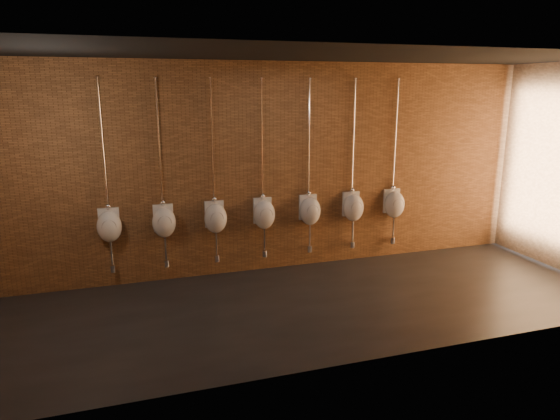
{
  "coord_description": "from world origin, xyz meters",
  "views": [
    {
      "loc": [
        -2.25,
        -5.75,
        2.81
      ],
      "look_at": [
        -0.14,
        0.9,
        1.1
      ],
      "focal_mm": 32.0,
      "sensor_mm": 36.0,
      "label": 1
    }
  ],
  "objects_px": {
    "urinal_0": "(109,225)",
    "urinal_3": "(264,213)",
    "urinal_4": "(310,210)",
    "urinal_6": "(394,203)",
    "urinal_5": "(353,207)",
    "urinal_1": "(164,221)",
    "urinal_2": "(216,217)"
  },
  "relations": [
    {
      "from": "urinal_0",
      "to": "urinal_6",
      "type": "bearing_deg",
      "value": 0.0
    },
    {
      "from": "urinal_2",
      "to": "urinal_6",
      "type": "distance_m",
      "value": 3.01
    },
    {
      "from": "urinal_1",
      "to": "urinal_5",
      "type": "distance_m",
      "value": 3.01
    },
    {
      "from": "urinal_2",
      "to": "urinal_3",
      "type": "bearing_deg",
      "value": 0.0
    },
    {
      "from": "urinal_0",
      "to": "urinal_3",
      "type": "xyz_separation_m",
      "value": [
        2.26,
        0.0,
        0.0
      ]
    },
    {
      "from": "urinal_1",
      "to": "urinal_6",
      "type": "distance_m",
      "value": 3.76
    },
    {
      "from": "urinal_0",
      "to": "urinal_1",
      "type": "bearing_deg",
      "value": 0.0
    },
    {
      "from": "urinal_1",
      "to": "urinal_6",
      "type": "xyz_separation_m",
      "value": [
        3.76,
        0.0,
        0.0
      ]
    },
    {
      "from": "urinal_5",
      "to": "urinal_6",
      "type": "bearing_deg",
      "value": 0.0
    },
    {
      "from": "urinal_3",
      "to": "urinal_2",
      "type": "bearing_deg",
      "value": 180.0
    },
    {
      "from": "urinal_5",
      "to": "urinal_4",
      "type": "bearing_deg",
      "value": 180.0
    },
    {
      "from": "urinal_0",
      "to": "urinal_3",
      "type": "relative_size",
      "value": 1.0
    },
    {
      "from": "urinal_0",
      "to": "urinal_3",
      "type": "distance_m",
      "value": 2.26
    },
    {
      "from": "urinal_1",
      "to": "urinal_3",
      "type": "distance_m",
      "value": 1.5
    },
    {
      "from": "urinal_0",
      "to": "urinal_3",
      "type": "bearing_deg",
      "value": 0.0
    },
    {
      "from": "urinal_3",
      "to": "urinal_5",
      "type": "relative_size",
      "value": 1.0
    },
    {
      "from": "urinal_1",
      "to": "urinal_2",
      "type": "distance_m",
      "value": 0.75
    },
    {
      "from": "urinal_5",
      "to": "urinal_6",
      "type": "height_order",
      "value": "same"
    },
    {
      "from": "urinal_0",
      "to": "urinal_6",
      "type": "xyz_separation_m",
      "value": [
        4.51,
        0.0,
        0.0
      ]
    },
    {
      "from": "urinal_0",
      "to": "urinal_2",
      "type": "distance_m",
      "value": 1.5
    },
    {
      "from": "urinal_0",
      "to": "urinal_4",
      "type": "distance_m",
      "value": 3.01
    },
    {
      "from": "urinal_2",
      "to": "urinal_0",
      "type": "bearing_deg",
      "value": 180.0
    },
    {
      "from": "urinal_0",
      "to": "urinal_1",
      "type": "xyz_separation_m",
      "value": [
        0.75,
        0.0,
        0.0
      ]
    },
    {
      "from": "urinal_4",
      "to": "urinal_5",
      "type": "distance_m",
      "value": 0.75
    },
    {
      "from": "urinal_4",
      "to": "urinal_5",
      "type": "bearing_deg",
      "value": 0.0
    },
    {
      "from": "urinal_1",
      "to": "urinal_3",
      "type": "relative_size",
      "value": 1.0
    },
    {
      "from": "urinal_5",
      "to": "urinal_6",
      "type": "relative_size",
      "value": 1.0
    },
    {
      "from": "urinal_3",
      "to": "urinal_0",
      "type": "bearing_deg",
      "value": 180.0
    },
    {
      "from": "urinal_4",
      "to": "urinal_6",
      "type": "height_order",
      "value": "same"
    },
    {
      "from": "urinal_0",
      "to": "urinal_6",
      "type": "relative_size",
      "value": 1.0
    },
    {
      "from": "urinal_3",
      "to": "urinal_5",
      "type": "height_order",
      "value": "same"
    },
    {
      "from": "urinal_1",
      "to": "urinal_5",
      "type": "relative_size",
      "value": 1.0
    }
  ]
}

